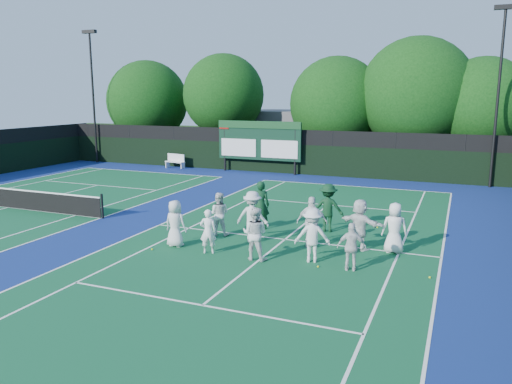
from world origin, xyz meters
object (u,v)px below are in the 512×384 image
at_px(scoreboard, 259,141).
at_px(coach_left, 260,205).
at_px(tennis_net, 7,198).
at_px(bench, 176,160).

xyz_separation_m(scoreboard, coach_left, (5.59, -13.52, -1.21)).
xyz_separation_m(tennis_net, coach_left, (12.58, 1.07, 0.49)).
relative_size(tennis_net, bench, 6.71).
height_order(bench, coach_left, coach_left).
bearing_deg(coach_left, tennis_net, -13.82).
bearing_deg(scoreboard, bench, -178.15).
xyz_separation_m(tennis_net, bench, (0.46, 14.37, 0.06)).
relative_size(bench, coach_left, 0.86).
bearing_deg(bench, tennis_net, -91.85).
bearing_deg(tennis_net, bench, 88.15).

